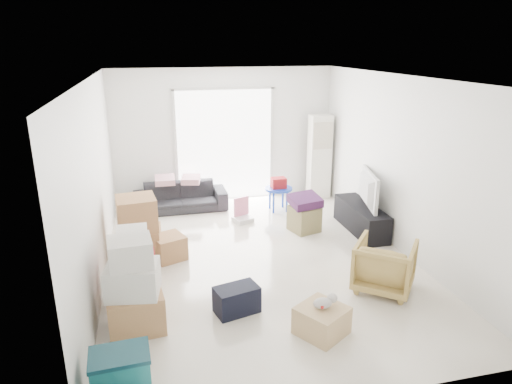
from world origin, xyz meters
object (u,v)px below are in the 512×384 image
object	(u,v)px
armchair	(385,263)
storage_bins	(122,381)
television	(362,202)
ottoman	(304,219)
sofa	(180,193)
tv_console	(361,218)
kids_table	(278,187)
wood_crate	(322,320)
ac_tower	(319,157)

from	to	relation	value
armchair	storage_bins	world-z (taller)	armchair
television	ottoman	xyz separation A→B (m)	(-0.97, 0.23, -0.32)
sofa	armchair	size ratio (longest dim) A/B	2.40
tv_console	kids_table	bearing A→B (deg)	130.05
tv_console	armchair	bearing A→B (deg)	-107.36
tv_console	storage_bins	bearing A→B (deg)	-139.72
kids_table	wood_crate	size ratio (longest dim) A/B	1.36
tv_console	kids_table	size ratio (longest dim) A/B	2.12
tv_console	kids_table	world-z (taller)	kids_table
storage_bins	wood_crate	bearing A→B (deg)	17.02
television	ottoman	distance (m)	1.04
ac_tower	sofa	xyz separation A→B (m)	(-2.94, -0.15, -0.52)
kids_table	wood_crate	distance (m)	4.05
tv_console	television	xyz separation A→B (m)	(0.00, 0.00, 0.30)
sofa	kids_table	bearing A→B (deg)	-14.85
sofa	armchair	world-z (taller)	armchair
tv_console	armchair	distance (m)	2.01
sofa	ottoman	xyz separation A→B (m)	(2.02, -1.58, -0.13)
sofa	storage_bins	size ratio (longest dim) A/B	3.03
tv_console	kids_table	distance (m)	1.76
armchair	kids_table	world-z (taller)	armchair
television	kids_table	distance (m)	1.74
armchair	wood_crate	xyz separation A→B (m)	(-1.17, -0.74, -0.21)
sofa	television	bearing A→B (deg)	-31.62
television	tv_console	bearing A→B (deg)	0.00
television	armchair	bearing A→B (deg)	176.39
ac_tower	kids_table	bearing A→B (deg)	-149.36
ottoman	ac_tower	bearing A→B (deg)	62.13
storage_bins	wood_crate	xyz separation A→B (m)	(2.14, 0.65, -0.14)
ac_tower	television	xyz separation A→B (m)	(0.05, -1.97, -0.34)
tv_console	storage_bins	world-z (taller)	storage_bins
ac_tower	ottoman	bearing A→B (deg)	-117.87
armchair	ottoman	distance (m)	2.18
television	kids_table	bearing A→B (deg)	53.79
ottoman	television	bearing A→B (deg)	-13.64
storage_bins	sofa	bearing A→B (deg)	79.94
television	storage_bins	xyz separation A→B (m)	(-3.90, -3.30, -0.24)
sofa	storage_bins	distance (m)	5.20
sofa	storage_bins	world-z (taller)	sofa
armchair	tv_console	bearing A→B (deg)	-68.18
ottoman	kids_table	bearing A→B (deg)	98.00
ottoman	storage_bins	bearing A→B (deg)	-129.65
sofa	kids_table	world-z (taller)	sofa
storage_bins	wood_crate	distance (m)	2.24
television	armchair	xyz separation A→B (m)	(-0.60, -1.91, -0.16)
television	wood_crate	bearing A→B (deg)	160.12
tv_console	television	bearing A→B (deg)	0.00
ac_tower	armchair	bearing A→B (deg)	-98.03
ac_tower	ottoman	distance (m)	2.07
wood_crate	storage_bins	bearing A→B (deg)	-162.98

